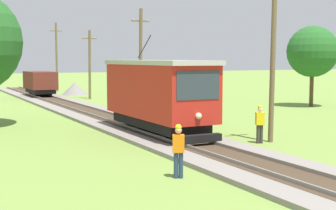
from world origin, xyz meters
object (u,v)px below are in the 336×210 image
(freight_car, at_px, (40,82))
(utility_pole_distant, at_px, (57,56))
(track_worker, at_px, (178,148))
(utility_pole_mid, at_px, (141,59))
(tree_right_near, at_px, (312,52))
(red_tram, at_px, (158,93))
(gravel_pile, at_px, (75,89))
(utility_pole_near_tram, at_px, (273,59))
(second_worker, at_px, (260,122))
(utility_pole_far, at_px, (90,64))

(freight_car, relative_size, utility_pole_distant, 0.64)
(utility_pole_distant, bearing_deg, freight_car, -113.63)
(freight_car, xyz_separation_m, track_worker, (-3.16, -35.39, -0.57))
(utility_pole_distant, bearing_deg, utility_pole_mid, -90.00)
(utility_pole_distant, distance_m, tree_right_near, 31.35)
(red_tram, relative_size, gravel_pile, 2.98)
(red_tram, relative_size, utility_pole_distant, 1.04)
(utility_pole_near_tram, distance_m, second_worker, 2.99)
(freight_car, relative_size, utility_pole_far, 0.78)
(utility_pole_far, distance_m, second_worker, 27.60)
(freight_car, height_order, utility_pole_mid, utility_pole_mid)
(second_worker, bearing_deg, utility_pole_far, -159.77)
(red_tram, distance_m, utility_pole_mid, 12.04)
(utility_pole_near_tram, height_order, gravel_pile, utility_pole_near_tram)
(freight_car, xyz_separation_m, tree_right_near, (17.81, -19.05, 2.91))
(red_tram, height_order, utility_pole_far, utility_pole_far)
(freight_car, xyz_separation_m, utility_pole_far, (3.97, -3.76, 1.85))
(red_tram, distance_m, gravel_pile, 30.20)
(red_tram, xyz_separation_m, utility_pole_near_tram, (3.97, -4.00, 1.70))
(second_worker, bearing_deg, utility_pole_distant, -159.32)
(second_worker, bearing_deg, track_worker, -35.58)
(utility_pole_near_tram, bearing_deg, tree_right_near, 41.37)
(utility_pole_distant, xyz_separation_m, second_worker, (-0.68, -40.32, -3.20))
(utility_pole_mid, bearing_deg, track_worker, -110.20)
(utility_pole_mid, distance_m, utility_pole_far, 12.25)
(red_tram, bearing_deg, gravel_pile, 81.86)
(red_tram, relative_size, track_worker, 4.79)
(utility_pole_distant, bearing_deg, tree_right_near, -63.81)
(utility_pole_mid, relative_size, second_worker, 4.24)
(utility_pole_mid, height_order, second_worker, utility_pole_mid)
(utility_pole_distant, bearing_deg, second_worker, -90.97)
(utility_pole_mid, bearing_deg, utility_pole_far, 90.00)
(utility_pole_near_tram, xyz_separation_m, tree_right_near, (13.84, 12.19, 0.57))
(second_worker, bearing_deg, freight_car, -152.34)
(utility_pole_mid, bearing_deg, freight_car, 103.94)
(utility_pole_far, xyz_separation_m, utility_pole_distant, (0.00, 12.84, 0.78))
(utility_pole_mid, bearing_deg, utility_pole_near_tram, -90.00)
(red_tram, bearing_deg, tree_right_near, 24.70)
(track_worker, distance_m, tree_right_near, 26.82)
(freight_car, bearing_deg, utility_pole_near_tram, -82.75)
(utility_pole_distant, height_order, second_worker, utility_pole_distant)
(tree_right_near, bearing_deg, utility_pole_mid, 167.56)
(gravel_pile, height_order, second_worker, second_worker)
(tree_right_near, bearing_deg, second_worker, -139.98)
(gravel_pile, distance_m, tree_right_near, 25.82)
(utility_pole_distant, xyz_separation_m, track_worker, (-7.14, -44.47, -3.20))
(utility_pole_near_tram, bearing_deg, track_worker, -149.76)
(utility_pole_far, xyz_separation_m, tree_right_near, (13.84, -15.29, 1.06))
(gravel_pile, xyz_separation_m, track_worker, (-7.44, -38.01, 0.32))
(freight_car, bearing_deg, tree_right_near, -46.93)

